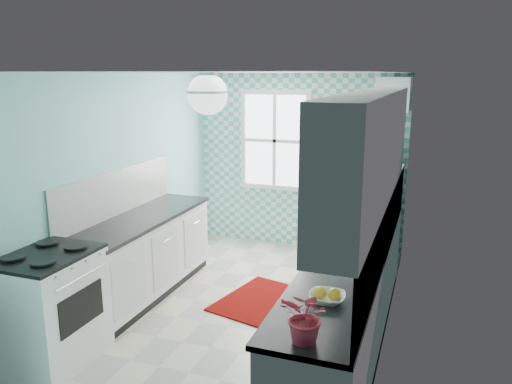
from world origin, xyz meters
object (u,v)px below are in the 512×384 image
(fridge, at_px, (372,210))
(microwave, at_px, (376,141))
(fruit_bowl, at_px, (327,298))
(stove, at_px, (51,307))
(sink, at_px, (367,225))
(potted_plant, at_px, (307,317))
(ceiling_light, at_px, (208,94))

(fridge, distance_m, microwave, 0.91)
(fruit_bowl, relative_size, microwave, 0.44)
(stove, distance_m, sink, 3.18)
(microwave, bearing_deg, potted_plant, 87.56)
(stove, bearing_deg, fridge, 51.55)
(ceiling_light, relative_size, fruit_bowl, 1.39)
(ceiling_light, xyz_separation_m, microwave, (1.11, 2.59, -0.66))
(ceiling_light, bearing_deg, fruit_bowl, -29.34)
(fridge, bearing_deg, sink, -83.65)
(stove, height_order, fruit_bowl, stove)
(ceiling_light, distance_m, fruit_bowl, 1.93)
(fridge, xyz_separation_m, stove, (-2.31, -3.32, -0.23))
(fruit_bowl, xyz_separation_m, potted_plant, (0.00, -0.58, 0.13))
(stove, bearing_deg, microwave, 51.55)
(ceiling_light, xyz_separation_m, fruit_bowl, (1.20, -0.67, -1.35))
(potted_plant, bearing_deg, ceiling_light, 133.83)
(sink, xyz_separation_m, potted_plant, (-0.00, -2.57, 0.18))
(fridge, bearing_deg, ceiling_light, -111.04)
(sink, bearing_deg, stove, -141.72)
(ceiling_light, bearing_deg, stove, -148.86)
(ceiling_light, height_order, fridge, ceiling_light)
(stove, bearing_deg, fruit_bowl, -2.42)
(ceiling_light, height_order, fruit_bowl, ceiling_light)
(fridge, bearing_deg, microwave, 56.69)
(ceiling_light, bearing_deg, microwave, 66.82)
(microwave, bearing_deg, fridge, 50.76)
(fridge, distance_m, sink, 1.29)
(potted_plant, height_order, microwave, microwave)
(fridge, height_order, sink, fridge)
(ceiling_light, height_order, microwave, ceiling_light)
(fridge, xyz_separation_m, sink, (0.09, -1.28, 0.18))
(potted_plant, xyz_separation_m, microwave, (-0.09, 3.84, 0.56))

